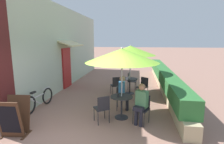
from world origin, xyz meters
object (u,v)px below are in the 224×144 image
patio_umbrella_near (122,55)px  coffee_cup_mid (129,77)px  seated_patron_near_right (123,91)px  cafe_chair_mid_left (143,85)px  cafe_chair_mid_right (131,80)px  patio_table_mid (130,83)px  seated_patron_near_left (141,102)px  coffee_cup_near (118,95)px  bicycle_leaning (39,100)px  cafe_chair_near_back (102,107)px  patio_umbrella_mid (130,50)px  cafe_chair_near_right (120,96)px  patio_table_near (122,103)px  cafe_chair_mid_back (116,84)px  cafe_chair_near_left (142,107)px  menu_board (14,117)px

patio_umbrella_near → coffee_cup_mid: (0.10, 2.77, -1.27)m
seated_patron_near_right → cafe_chair_mid_left: seated_patron_near_right is taller
patio_umbrella_near → coffee_cup_mid: patio_umbrella_near is taller
cafe_chair_mid_left → cafe_chair_mid_right: size_ratio=1.00×
cafe_chair_mid_right → patio_table_mid: bearing=6.2°
seated_patron_near_left → cafe_chair_mid_right: (-0.46, 3.74, -0.17)m
patio_umbrella_near → coffee_cup_near: bearing=-156.5°
seated_patron_near_right → bicycle_leaning: (-3.07, -0.39, -0.35)m
cafe_chair_near_back → cafe_chair_mid_left: same height
cafe_chair_mid_right → patio_umbrella_mid: bearing=6.2°
patio_umbrella_near → cafe_chair_near_right: patio_umbrella_near is taller
coffee_cup_mid → patio_table_near: bearing=-92.0°
seated_patron_near_right → coffee_cup_near: size_ratio=13.89×
patio_table_near → cafe_chair_mid_back: size_ratio=0.84×
patio_umbrella_mid → cafe_chair_mid_right: (0.01, 0.70, -1.53)m
patio_umbrella_mid → seated_patron_near_right: bearing=-94.2°
cafe_chair_near_right → seated_patron_near_right: size_ratio=0.70×
patio_umbrella_near → cafe_chair_mid_back: 2.84m
cafe_chair_mid_right → coffee_cup_near: bearing=2.9°
cafe_chair_mid_left → bicycle_leaning: cafe_chair_mid_left is taller
coffee_cup_near → cafe_chair_mid_back: cafe_chair_mid_back is taller
coffee_cup_near → patio_table_mid: coffee_cup_near is taller
patio_umbrella_near → patio_table_mid: patio_umbrella_near is taller
cafe_chair_near_left → bicycle_leaning: (-3.74, 0.55, -0.18)m
seated_patron_near_left → patio_umbrella_mid: patio_umbrella_mid is taller
seated_patron_near_right → menu_board: seated_patron_near_right is taller
menu_board → cafe_chair_mid_right: bearing=54.5°
bicycle_leaning → coffee_cup_mid: bearing=42.3°
cafe_chair_mid_right → menu_board: size_ratio=0.84×
cafe_chair_mid_left → menu_board: menu_board is taller
cafe_chair_near_left → cafe_chair_mid_back: (-1.14, 2.59, 0.00)m
seated_patron_near_right → cafe_chair_mid_right: bearing=173.2°
cafe_chair_mid_back → menu_board: size_ratio=0.84×
coffee_cup_mid → seated_patron_near_left: bearing=-80.6°
cafe_chair_near_back → bicycle_leaning: 2.65m
cafe_chair_near_right → patio_umbrella_mid: bearing=169.2°
seated_patron_near_right → patio_table_mid: seated_patron_near_right is taller
coffee_cup_near → patio_table_mid: 2.76m
coffee_cup_mid → coffee_cup_near: bearing=-94.2°
seated_patron_near_right → cafe_chair_mid_left: 1.80m
menu_board → cafe_chair_near_left: bearing=15.0°
seated_patron_near_right → cafe_chair_mid_left: bearing=151.7°
patio_table_mid → coffee_cup_mid: (-0.04, 0.08, 0.26)m
cafe_chair_mid_left → cafe_chair_mid_back: (-1.22, 0.02, 0.00)m
cafe_chair_near_left → cafe_chair_mid_left: 2.57m
patio_umbrella_near → menu_board: (-2.71, -1.48, -1.53)m
patio_umbrella_near → bicycle_leaning: 3.53m
patio_umbrella_near → cafe_chair_near_back: size_ratio=2.65×
cafe_chair_near_left → coffee_cup_near: size_ratio=9.67×
cafe_chair_near_left → cafe_chair_mid_back: bearing=-39.8°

